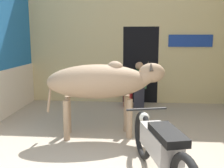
# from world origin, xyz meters

# --- Properties ---
(wall_back_with_doorway) EXTENTS (5.33, 0.93, 3.83)m
(wall_back_with_doorway) POSITION_xyz_m (0.11, 4.93, 1.67)
(wall_back_with_doorway) COLOR #D1BC84
(wall_back_with_doorway) RESTS_ON ground_plane
(cow) EXTENTS (2.17, 0.94, 1.38)m
(cow) POSITION_xyz_m (-0.35, 2.15, 1.00)
(cow) COLOR tan
(cow) RESTS_ON ground_plane
(motorcycle_near) EXTENTS (0.73, 2.11, 0.81)m
(motorcycle_near) POSITION_xyz_m (0.53, 0.57, 0.47)
(motorcycle_near) COLOR black
(motorcycle_near) RESTS_ON ground_plane
(shopkeeper_seated) EXTENTS (0.38, 0.34, 1.17)m
(shopkeeper_seated) POSITION_xyz_m (0.36, 4.28, 0.62)
(shopkeeper_seated) COLOR #282833
(shopkeeper_seated) RESTS_ON ground_plane
(plastic_stool) EXTENTS (0.34, 0.34, 0.43)m
(plastic_stool) POSITION_xyz_m (0.07, 4.23, 0.23)
(plastic_stool) COLOR red
(plastic_stool) RESTS_ON ground_plane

